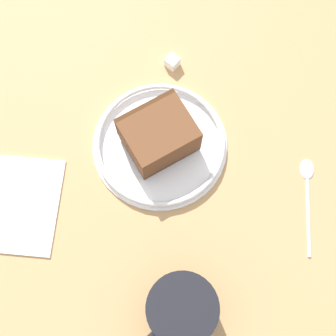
# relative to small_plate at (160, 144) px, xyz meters

# --- Properties ---
(ground_plane) EXTENTS (1.53, 1.53, 0.03)m
(ground_plane) POSITION_rel_small_plate_xyz_m (0.04, 0.01, -0.02)
(ground_plane) COLOR tan
(small_plate) EXTENTS (0.19, 0.19, 0.01)m
(small_plate) POSITION_rel_small_plate_xyz_m (0.00, 0.00, 0.00)
(small_plate) COLOR white
(small_plate) RESTS_ON ground_plane
(cake_slice) EXTENTS (0.12, 0.11, 0.05)m
(cake_slice) POSITION_rel_small_plate_xyz_m (-0.00, -0.00, 0.03)
(cake_slice) COLOR #472814
(cake_slice) RESTS_ON small_plate
(tea_mug) EXTENTS (0.11, 0.08, 0.09)m
(tea_mug) POSITION_rel_small_plate_xyz_m (0.18, 0.12, 0.04)
(tea_mug) COLOR black
(tea_mug) RESTS_ON ground_plane
(teaspoon) EXTENTS (0.13, 0.07, 0.01)m
(teaspoon) POSITION_rel_small_plate_xyz_m (-0.04, 0.21, -0.00)
(teaspoon) COLOR silver
(teaspoon) RESTS_ON ground_plane
(folded_napkin) EXTENTS (0.17, 0.15, 0.01)m
(folded_napkin) POSITION_rel_small_plate_xyz_m (0.16, -0.13, -0.00)
(folded_napkin) COLOR white
(folded_napkin) RESTS_ON ground_plane
(sugar_cube) EXTENTS (0.02, 0.02, 0.02)m
(sugar_cube) POSITION_rel_small_plate_xyz_m (-0.12, -0.04, 0.00)
(sugar_cube) COLOR white
(sugar_cube) RESTS_ON ground_plane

